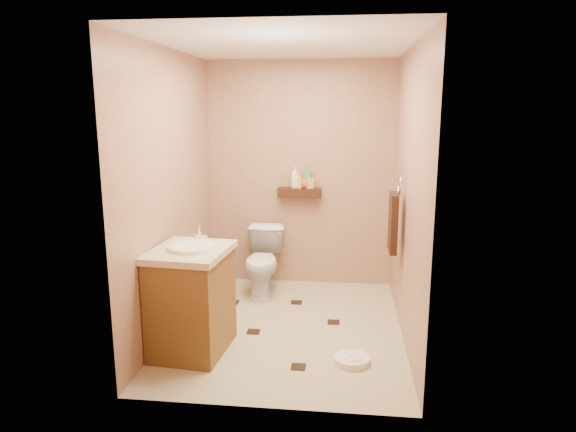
# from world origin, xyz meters

# --- Properties ---
(ground) EXTENTS (2.50, 2.50, 0.00)m
(ground) POSITION_xyz_m (0.00, 0.00, 0.00)
(ground) COLOR beige
(ground) RESTS_ON ground
(wall_back) EXTENTS (2.00, 0.04, 2.40)m
(wall_back) POSITION_xyz_m (0.00, 1.25, 1.20)
(wall_back) COLOR tan
(wall_back) RESTS_ON ground
(wall_front) EXTENTS (2.00, 0.04, 2.40)m
(wall_front) POSITION_xyz_m (0.00, -1.25, 1.20)
(wall_front) COLOR tan
(wall_front) RESTS_ON ground
(wall_left) EXTENTS (0.04, 2.50, 2.40)m
(wall_left) POSITION_xyz_m (-1.00, 0.00, 1.20)
(wall_left) COLOR tan
(wall_left) RESTS_ON ground
(wall_right) EXTENTS (0.04, 2.50, 2.40)m
(wall_right) POSITION_xyz_m (1.00, 0.00, 1.20)
(wall_right) COLOR tan
(wall_right) RESTS_ON ground
(ceiling) EXTENTS (2.00, 2.50, 0.02)m
(ceiling) POSITION_xyz_m (0.00, 0.00, 2.40)
(ceiling) COLOR white
(ceiling) RESTS_ON wall_back
(wall_shelf) EXTENTS (0.46, 0.14, 0.10)m
(wall_shelf) POSITION_xyz_m (0.00, 1.17, 1.02)
(wall_shelf) COLOR #38190F
(wall_shelf) RESTS_ON wall_back
(floor_accents) EXTENTS (1.22, 1.40, 0.01)m
(floor_accents) POSITION_xyz_m (0.04, -0.01, 0.00)
(floor_accents) COLOR black
(floor_accents) RESTS_ON ground
(toilet) EXTENTS (0.39, 0.68, 0.68)m
(toilet) POSITION_xyz_m (-0.34, 0.83, 0.34)
(toilet) COLOR white
(toilet) RESTS_ON ground
(vanity) EXTENTS (0.63, 0.74, 0.97)m
(vanity) POSITION_xyz_m (-0.70, -0.50, 0.43)
(vanity) COLOR brown
(vanity) RESTS_ON ground
(bathroom_scale) EXTENTS (0.33, 0.33, 0.05)m
(bathroom_scale) POSITION_xyz_m (0.57, -0.58, 0.03)
(bathroom_scale) COLOR white
(bathroom_scale) RESTS_ON ground
(toilet_brush) EXTENTS (0.12, 0.12, 0.54)m
(toilet_brush) POSITION_xyz_m (-0.81, 0.94, 0.19)
(toilet_brush) COLOR #175F55
(toilet_brush) RESTS_ON ground
(towel_ring) EXTENTS (0.12, 0.30, 0.76)m
(towel_ring) POSITION_xyz_m (0.91, 0.25, 0.95)
(towel_ring) COLOR silver
(towel_ring) RESTS_ON wall_right
(toilet_paper) EXTENTS (0.12, 0.11, 0.12)m
(toilet_paper) POSITION_xyz_m (-0.94, 0.65, 0.60)
(toilet_paper) COLOR white
(toilet_paper) RESTS_ON wall_left
(bottle_a) EXTENTS (0.13, 0.13, 0.23)m
(bottle_a) POSITION_xyz_m (-0.05, 1.17, 1.19)
(bottle_a) COLOR silver
(bottle_a) RESTS_ON wall_shelf
(bottle_b) EXTENTS (0.10, 0.10, 0.17)m
(bottle_b) POSITION_xyz_m (0.00, 1.17, 1.15)
(bottle_b) COLOR gold
(bottle_b) RESTS_ON wall_shelf
(bottle_c) EXTENTS (0.16, 0.16, 0.15)m
(bottle_c) POSITION_xyz_m (0.06, 1.17, 1.14)
(bottle_c) COLOR red
(bottle_c) RESTS_ON wall_shelf
(bottle_d) EXTENTS (0.13, 0.13, 0.24)m
(bottle_d) POSITION_xyz_m (0.09, 1.17, 1.19)
(bottle_d) COLOR #36A35B
(bottle_d) RESTS_ON wall_shelf
(bottle_e) EXTENTS (0.11, 0.11, 0.17)m
(bottle_e) POSITION_xyz_m (0.11, 1.17, 1.15)
(bottle_e) COLOR #FFBF54
(bottle_e) RESTS_ON wall_shelf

